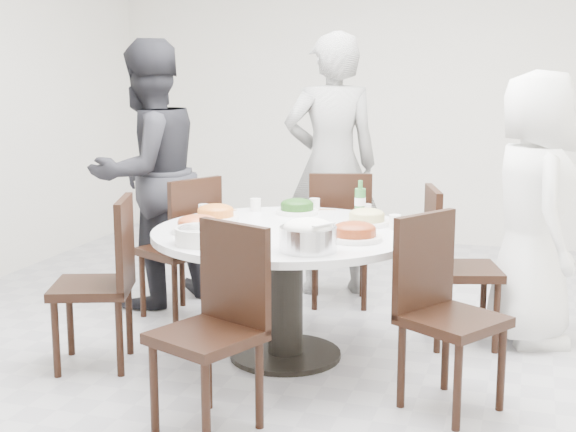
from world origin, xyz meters
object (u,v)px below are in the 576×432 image
(dining_table, at_px, (285,294))
(diner_middle, at_px, (332,165))
(chair_ne, at_px, (463,267))
(chair_n, at_px, (340,237))
(chair_se, at_px, (453,316))
(rice_bowl, at_px, (308,239))
(chair_s, at_px, (206,332))
(diner_right, at_px, (533,209))
(chair_nw, at_px, (178,247))
(soup_bowl, at_px, (202,236))
(chair_sw, at_px, (92,283))
(diner_left, at_px, (148,174))
(beverage_bottle, at_px, (360,199))

(dining_table, bearing_deg, diner_middle, 93.43)
(dining_table, height_order, chair_ne, chair_ne)
(chair_n, distance_m, chair_se, 1.83)
(chair_se, distance_m, rice_bowl, 0.80)
(chair_s, distance_m, diner_right, 2.23)
(chair_nw, relative_size, soup_bowl, 3.38)
(chair_sw, xyz_separation_m, soup_bowl, (0.68, -0.03, 0.32))
(chair_nw, distance_m, diner_right, 2.27)
(rice_bowl, xyz_separation_m, soup_bowl, (-0.57, -0.00, -0.02))
(diner_middle, bearing_deg, diner_left, 5.02)
(chair_nw, bearing_deg, chair_ne, 116.62)
(diner_right, bearing_deg, chair_ne, 96.75)
(chair_nw, xyz_separation_m, beverage_bottle, (1.23, -0.03, 0.39))
(dining_table, relative_size, chair_s, 1.58)
(chair_nw, distance_m, beverage_bottle, 1.29)
(chair_ne, relative_size, soup_bowl, 3.38)
(chair_s, distance_m, chair_se, 1.19)
(chair_nw, xyz_separation_m, chair_s, (0.84, -1.52, 0.00))
(chair_s, height_order, chair_se, same)
(beverage_bottle, bearing_deg, diner_right, 12.29)
(diner_middle, relative_size, rice_bowl, 6.60)
(chair_nw, bearing_deg, soup_bowl, 57.27)
(chair_nw, distance_m, chair_sw, 0.96)
(dining_table, bearing_deg, chair_se, -24.23)
(chair_n, relative_size, rice_bowl, 3.31)
(chair_s, distance_m, diner_left, 2.15)
(chair_s, height_order, soup_bowl, chair_s)
(chair_sw, xyz_separation_m, rice_bowl, (1.25, -0.03, 0.34))
(chair_n, bearing_deg, dining_table, 73.89)
(dining_table, relative_size, chair_se, 1.58)
(chair_ne, bearing_deg, chair_se, 165.97)
(dining_table, xyz_separation_m, chair_nw, (-0.91, 0.52, 0.10))
(chair_nw, xyz_separation_m, diner_middle, (0.82, 0.88, 0.47))
(chair_s, bearing_deg, chair_se, 51.67)
(chair_se, relative_size, rice_bowl, 3.31)
(diner_left, distance_m, soup_bowl, 1.53)
(chair_s, bearing_deg, diner_right, 74.16)
(chair_n, relative_size, chair_se, 1.00)
(chair_s, bearing_deg, chair_nw, 142.23)
(chair_ne, distance_m, diner_left, 2.23)
(chair_sw, height_order, diner_right, diner_right)
(chair_ne, height_order, diner_right, diner_right)
(soup_bowl, bearing_deg, beverage_bottle, 56.41)
(chair_ne, xyz_separation_m, soup_bowl, (-1.25, -1.00, 0.32))
(chair_s, distance_m, beverage_bottle, 1.59)
(chair_se, bearing_deg, dining_table, 98.28)
(rice_bowl, height_order, beverage_bottle, beverage_bottle)
(diner_middle, height_order, soup_bowl, diner_middle)
(diner_middle, bearing_deg, chair_sw, 39.34)
(soup_bowl, bearing_deg, dining_table, 56.50)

